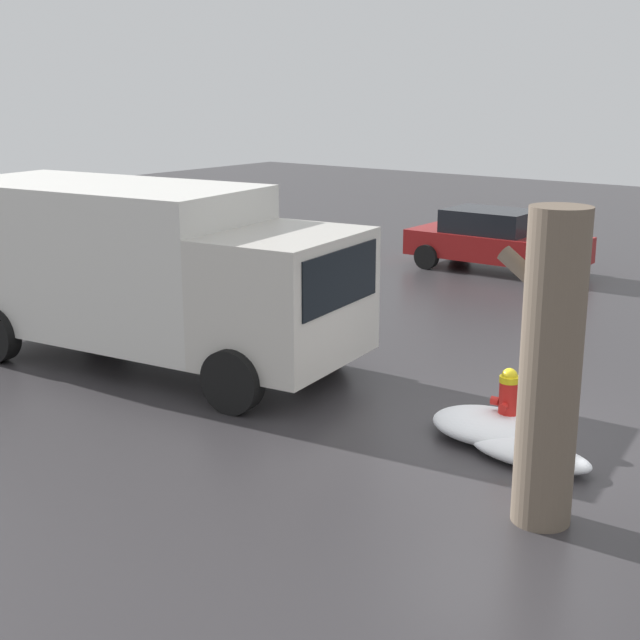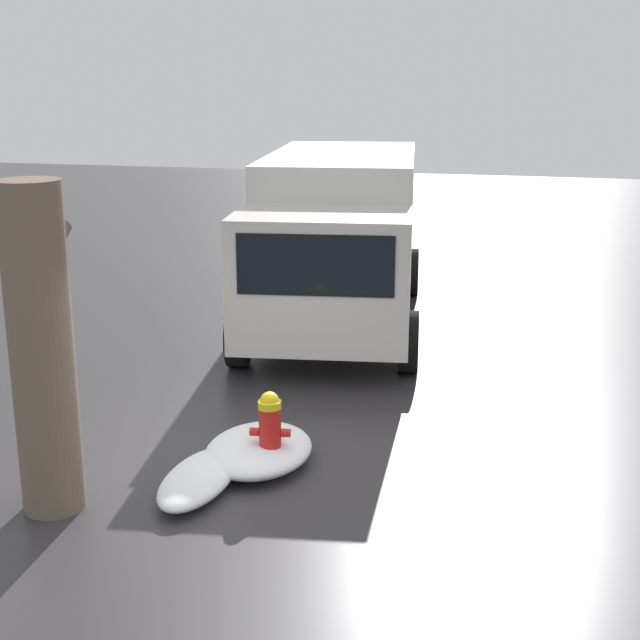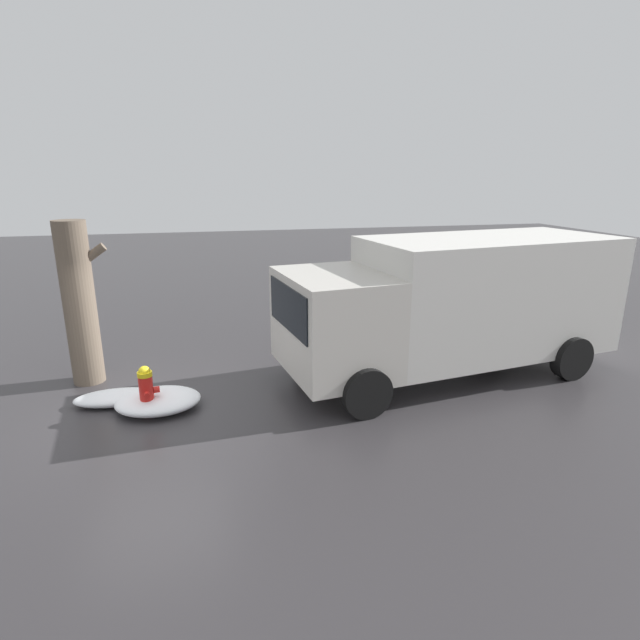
{
  "view_description": "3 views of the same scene",
  "coord_description": "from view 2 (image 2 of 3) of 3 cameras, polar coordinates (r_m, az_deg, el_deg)",
  "views": [
    {
      "loc": [
        -4.62,
        9.81,
        4.33
      ],
      "look_at": [
        3.16,
        -0.2,
        0.98
      ],
      "focal_mm": 50.0,
      "sensor_mm": 36.0,
      "label": 1
    },
    {
      "loc": [
        -8.47,
        -2.63,
        4.16
      ],
      "look_at": [
        2.68,
        0.11,
        0.97
      ],
      "focal_mm": 50.0,
      "sensor_mm": 36.0,
      "label": 2
    },
    {
      "loc": [
        1.07,
        -8.42,
        4.04
      ],
      "look_at": [
        3.25,
        0.68,
        1.32
      ],
      "focal_mm": 28.0,
      "sensor_mm": 36.0,
      "label": 3
    }
  ],
  "objects": [
    {
      "name": "ground_plane",
      "position": [
        9.79,
        -3.17,
        -9.63
      ],
      "size": [
        60.0,
        60.0,
        0.0
      ],
      "primitive_type": "plane",
      "color": "#333033"
    },
    {
      "name": "tree_trunk",
      "position": [
        8.83,
        -17.37,
        -1.83
      ],
      "size": [
        0.92,
        0.6,
        3.24
      ],
      "color": "#6B5B4C",
      "rests_on": "ground_plane"
    },
    {
      "name": "snow_pile_curbside",
      "position": [
        9.92,
        -3.95,
        -8.28
      ],
      "size": [
        1.48,
        1.15,
        0.33
      ],
      "color": "white",
      "rests_on": "ground_plane"
    },
    {
      "name": "fire_hydrant",
      "position": [
        9.61,
        -3.21,
        -7.09
      ],
      "size": [
        0.35,
        0.45,
        0.91
      ],
      "rotation": [
        0.0,
        0.0,
        0.14
      ],
      "color": "red",
      "rests_on": "ground_plane"
    },
    {
      "name": "snow_pile_by_hydrant",
      "position": [
        9.41,
        -7.78,
        -10.02
      ],
      "size": [
        1.5,
        0.67,
        0.25
      ],
      "color": "white",
      "rests_on": "ground_plane"
    },
    {
      "name": "delivery_truck",
      "position": [
        15.17,
        1.21,
        5.64
      ],
      "size": [
        7.21,
        3.48,
        2.83
      ],
      "rotation": [
        0.0,
        0.0,
        1.71
      ],
      "color": "beige",
      "rests_on": "ground_plane"
    }
  ]
}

